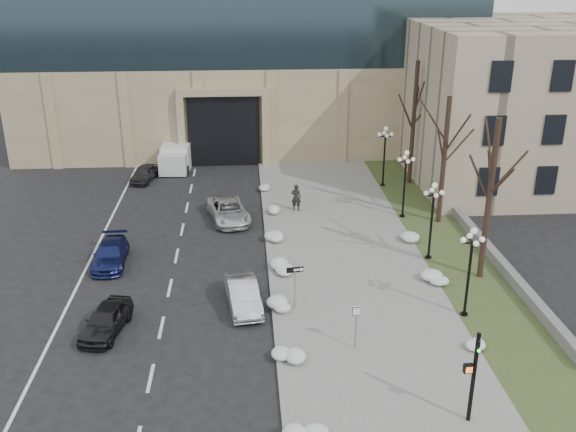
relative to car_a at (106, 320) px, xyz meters
name	(u,v)px	position (x,y,z in m)	size (l,w,h in m)	color
ground	(309,402)	(9.01, -5.79, -0.66)	(160.00, 160.00, 0.00)	black
sidewalk	(343,250)	(12.51, 8.21, -0.60)	(9.00, 40.00, 0.12)	gray
curb	(269,252)	(8.01, 8.21, -0.59)	(0.30, 40.00, 0.14)	gray
grass_strip	(449,247)	(19.01, 8.21, -0.61)	(4.00, 40.00, 0.10)	#3B4B25
stone_wall	(470,229)	(21.01, 10.21, -0.31)	(0.50, 30.00, 0.70)	gray
classical_building	(551,101)	(31.01, 22.19, 5.34)	(22.00, 18.12, 12.00)	tan
car_a	(106,320)	(0.00, 0.00, 0.00)	(1.56, 3.87, 1.32)	black
car_b	(243,295)	(6.45, 1.92, 0.04)	(1.47, 4.22, 1.39)	#B9BCC1
car_c	(110,254)	(-1.16, 7.38, -0.03)	(1.76, 4.33, 1.26)	navy
car_d	(228,211)	(5.51, 13.61, 0.04)	(2.31, 5.02, 1.39)	silver
car_e	(144,173)	(-1.29, 22.37, -0.04)	(1.46, 3.62, 1.23)	#2F2E33
pedestrian	(296,197)	(10.18, 14.85, 0.41)	(0.69, 0.45, 1.89)	black
box_truck	(178,154)	(1.03, 26.24, 0.35)	(2.64, 6.67, 2.08)	silver
one_way_sign	(298,275)	(9.17, 1.43, 1.32)	(0.90, 0.26, 2.40)	slate
keep_sign	(356,318)	(11.45, -2.31, 0.99)	(0.48, 0.08, 2.25)	slate
traffic_signal	(472,380)	(14.90, -7.44, 1.30)	(0.67, 0.89, 3.95)	black
snow_clump_b	(289,354)	(8.43, -2.89, -0.36)	(1.10, 1.60, 0.36)	white
snow_clump_c	(277,305)	(8.14, 1.41, -0.36)	(1.10, 1.60, 0.36)	white
snow_clump_d	(278,266)	(8.43, 5.78, -0.36)	(1.10, 1.60, 0.36)	white
snow_clump_e	(275,236)	(8.44, 10.10, -0.36)	(1.10, 1.60, 0.36)	white
snow_clump_f	(273,209)	(8.57, 14.63, -0.36)	(1.10, 1.60, 0.36)	white
snow_clump_g	(269,186)	(8.48, 19.54, -0.36)	(1.10, 1.60, 0.36)	white
snow_clump_h	(474,349)	(16.67, -3.06, -0.36)	(1.10, 1.60, 0.36)	white
snow_clump_i	(435,278)	(16.84, 3.79, -0.36)	(1.10, 1.60, 0.36)	white
snow_clump_j	(405,240)	(16.45, 8.83, -0.36)	(1.10, 1.60, 0.36)	white
lamppost_a	(470,260)	(17.31, 0.21, 2.41)	(1.18, 1.18, 4.76)	black
lamppost_b	(432,211)	(17.31, 6.71, 2.41)	(1.18, 1.18, 4.76)	black
lamppost_c	(405,175)	(17.31, 13.21, 2.41)	(1.18, 1.18, 4.76)	black
lamppost_d	(385,148)	(17.31, 19.71, 2.41)	(1.18, 1.18, 4.76)	black
tree_near	(492,178)	(19.51, 4.21, 5.17)	(3.20, 3.20, 9.00)	black
tree_mid	(446,143)	(19.51, 12.21, 4.84)	(3.20, 3.20, 8.50)	black
tree_far	(415,106)	(19.51, 20.21, 5.49)	(3.20, 3.20, 9.50)	black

